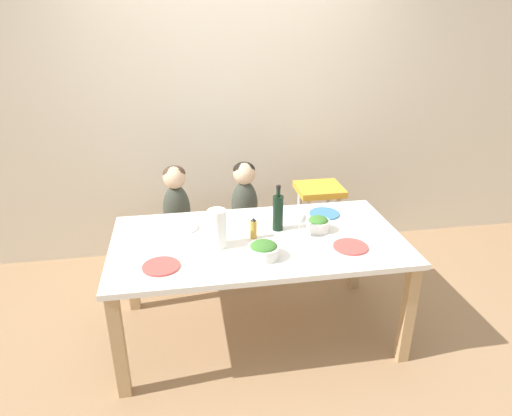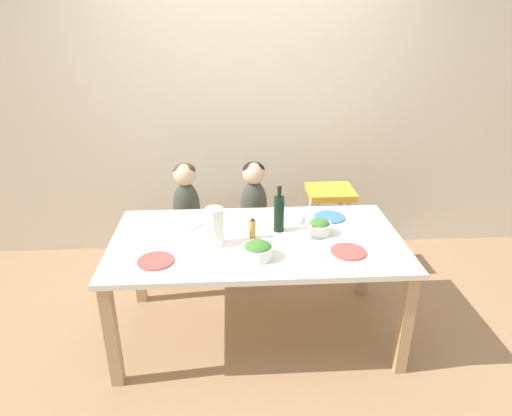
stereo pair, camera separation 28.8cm
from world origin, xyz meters
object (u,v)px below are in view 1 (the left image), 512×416
(person_child_left, at_px, (176,197))
(dinner_plate_back_left, at_px, (182,227))
(wine_bottle, at_px, (278,212))
(salad_bowl_large, at_px, (264,250))
(chair_far_left, at_px, (179,239))
(person_child_center, at_px, (244,192))
(wine_glass_near, at_px, (300,219))
(chair_right_highchair, at_px, (318,206))
(paper_towel_roll, at_px, (217,229))
(dinner_plate_back_right, at_px, (324,214))
(dinner_plate_front_left, at_px, (161,266))
(chair_far_center, at_px, (245,234))
(dinner_plate_front_right, at_px, (350,247))
(salad_bowl_small, at_px, (318,224))

(person_child_left, relative_size, dinner_plate_back_left, 2.54)
(wine_bottle, height_order, dinner_plate_back_left, wine_bottle)
(salad_bowl_large, bearing_deg, person_child_left, 116.93)
(chair_far_left, xyz_separation_m, person_child_center, (0.53, 0.00, 0.37))
(person_child_center, height_order, wine_glass_near, person_child_center)
(chair_right_highchair, height_order, salad_bowl_large, salad_bowl_large)
(person_child_center, height_order, paper_towel_roll, person_child_center)
(person_child_left, relative_size, dinner_plate_back_right, 2.54)
(person_child_center, height_order, wine_bottle, wine_bottle)
(chair_far_left, bearing_deg, person_child_left, 90.00)
(salad_bowl_large, distance_m, dinner_plate_front_left, 0.59)
(chair_far_center, height_order, dinner_plate_back_right, dinner_plate_back_right)
(person_child_left, bearing_deg, wine_bottle, -44.26)
(wine_bottle, bearing_deg, dinner_plate_front_left, -154.37)
(dinner_plate_front_right, bearing_deg, dinner_plate_back_left, 156.26)
(paper_towel_roll, relative_size, salad_bowl_small, 1.59)
(wine_bottle, xyz_separation_m, dinner_plate_back_left, (-0.62, 0.12, -0.12))
(chair_right_highchair, distance_m, person_child_left, 1.15)
(dinner_plate_back_right, xyz_separation_m, dinner_plate_front_right, (0.01, -0.49, 0.00))
(salad_bowl_large, xyz_separation_m, salad_bowl_small, (0.41, 0.28, 0.00))
(wine_bottle, height_order, dinner_plate_back_right, wine_bottle)
(chair_far_center, xyz_separation_m, dinner_plate_back_left, (-0.49, -0.52, 0.35))
(chair_far_left, relative_size, dinner_plate_back_right, 2.13)
(person_child_left, bearing_deg, salad_bowl_small, -37.39)
(salad_bowl_large, distance_m, salad_bowl_small, 0.50)
(wine_bottle, relative_size, wine_glass_near, 1.79)
(chair_far_left, height_order, wine_bottle, wine_bottle)
(dinner_plate_back_right, bearing_deg, dinner_plate_back_left, -176.99)
(dinner_plate_back_right, relative_size, dinner_plate_front_right, 1.00)
(chair_far_center, xyz_separation_m, dinner_plate_front_left, (-0.62, -1.00, 0.35))
(chair_far_left, distance_m, salad_bowl_large, 1.17)
(salad_bowl_small, bearing_deg, salad_bowl_large, -145.69)
(dinner_plate_front_left, bearing_deg, person_child_center, 58.12)
(chair_right_highchair, relative_size, dinner_plate_back_right, 3.58)
(person_child_center, xyz_separation_m, salad_bowl_large, (-0.03, -0.98, 0.03))
(person_child_left, xyz_separation_m, wine_bottle, (0.66, -0.64, 0.11))
(chair_far_center, distance_m, paper_towel_roll, 0.97)
(dinner_plate_front_left, xyz_separation_m, dinner_plate_back_left, (0.13, 0.48, 0.00))
(chair_far_center, xyz_separation_m, person_child_center, (0.00, 0.00, 0.37))
(person_child_left, xyz_separation_m, salad_bowl_small, (0.91, -0.70, 0.03))
(chair_far_left, bearing_deg, dinner_plate_front_right, -42.57)
(wine_bottle, relative_size, salad_bowl_large, 1.66)
(wine_bottle, xyz_separation_m, dinner_plate_front_left, (-0.75, -0.36, -0.12))
(paper_towel_roll, bearing_deg, chair_right_highchair, 42.08)
(wine_glass_near, relative_size, salad_bowl_large, 0.93)
(person_child_left, bearing_deg, dinner_plate_front_right, -42.61)
(salad_bowl_small, bearing_deg, dinner_plate_front_left, -163.34)
(chair_far_center, height_order, person_child_center, person_child_center)
(chair_right_highchair, bearing_deg, chair_far_center, 180.00)
(salad_bowl_large, relative_size, dinner_plate_front_right, 0.88)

